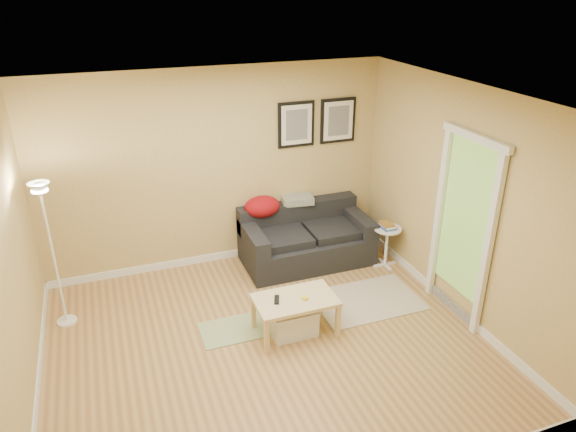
{
  "coord_description": "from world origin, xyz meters",
  "views": [
    {
      "loc": [
        -1.37,
        -4.34,
        3.57
      ],
      "look_at": [
        0.55,
        0.85,
        1.05
      ],
      "focal_mm": 32.97,
      "sensor_mm": 36.0,
      "label": 1
    }
  ],
  "objects_px": {
    "side_table": "(386,247)",
    "floor_lamp": "(54,260)",
    "book_stack": "(387,225)",
    "coffee_table": "(295,315)",
    "sofa": "(307,236)",
    "storage_bin": "(293,321)"
  },
  "relations": [
    {
      "from": "sofa",
      "to": "floor_lamp",
      "type": "height_order",
      "value": "floor_lamp"
    },
    {
      "from": "coffee_table",
      "to": "book_stack",
      "type": "relative_size",
      "value": 3.92
    },
    {
      "from": "coffee_table",
      "to": "storage_bin",
      "type": "xyz_separation_m",
      "value": [
        -0.03,
        0.0,
        -0.06
      ]
    },
    {
      "from": "side_table",
      "to": "book_stack",
      "type": "xyz_separation_m",
      "value": [
        -0.01,
        0.01,
        0.31
      ]
    },
    {
      "from": "storage_bin",
      "to": "side_table",
      "type": "height_order",
      "value": "side_table"
    },
    {
      "from": "coffee_table",
      "to": "floor_lamp",
      "type": "relative_size",
      "value": 0.51
    },
    {
      "from": "storage_bin",
      "to": "side_table",
      "type": "relative_size",
      "value": 0.9
    },
    {
      "from": "sofa",
      "to": "side_table",
      "type": "xyz_separation_m",
      "value": [
        0.95,
        -0.48,
        -0.1
      ]
    },
    {
      "from": "storage_bin",
      "to": "book_stack",
      "type": "height_order",
      "value": "book_stack"
    },
    {
      "from": "book_stack",
      "to": "floor_lamp",
      "type": "distance_m",
      "value": 4.02
    },
    {
      "from": "coffee_table",
      "to": "floor_lamp",
      "type": "xyz_separation_m",
      "value": [
        -2.35,
        1.06,
        0.58
      ]
    },
    {
      "from": "side_table",
      "to": "floor_lamp",
      "type": "distance_m",
      "value": 4.06
    },
    {
      "from": "coffee_table",
      "to": "side_table",
      "type": "height_order",
      "value": "side_table"
    },
    {
      "from": "sofa",
      "to": "coffee_table",
      "type": "relative_size",
      "value": 1.95
    },
    {
      "from": "side_table",
      "to": "floor_lamp",
      "type": "bearing_deg",
      "value": 178.39
    },
    {
      "from": "sofa",
      "to": "coffee_table",
      "type": "height_order",
      "value": "sofa"
    },
    {
      "from": "book_stack",
      "to": "floor_lamp",
      "type": "height_order",
      "value": "floor_lamp"
    },
    {
      "from": "coffee_table",
      "to": "storage_bin",
      "type": "height_order",
      "value": "coffee_table"
    },
    {
      "from": "sofa",
      "to": "book_stack",
      "type": "relative_size",
      "value": 7.66
    },
    {
      "from": "coffee_table",
      "to": "floor_lamp",
      "type": "bearing_deg",
      "value": 160.26
    },
    {
      "from": "side_table",
      "to": "book_stack",
      "type": "bearing_deg",
      "value": 114.46
    },
    {
      "from": "side_table",
      "to": "floor_lamp",
      "type": "xyz_separation_m",
      "value": [
        -4.02,
        0.11,
        0.52
      ]
    }
  ]
}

